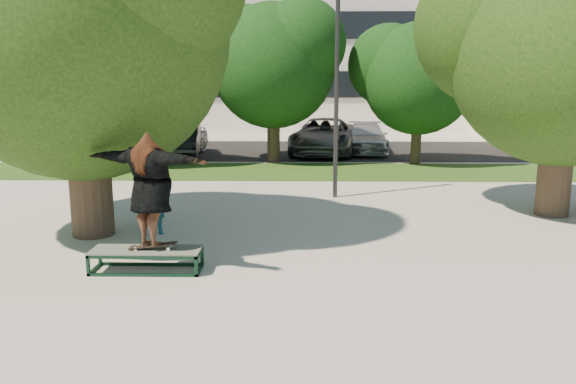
{
  "coord_description": "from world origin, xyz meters",
  "views": [
    {
      "loc": [
        0.03,
        -10.08,
        3.06
      ],
      "look_at": [
        -0.19,
        0.6,
        0.99
      ],
      "focal_mm": 35.0,
      "sensor_mm": 36.0,
      "label": 1
    }
  ],
  "objects_px": {
    "tree_right": "(562,37)",
    "bystander": "(151,191)",
    "tree_left": "(76,12)",
    "grind_box": "(147,260)",
    "car_silver_a": "(174,138)",
    "car_dark": "(181,139)",
    "lamppost": "(337,80)",
    "car_grey": "(324,136)",
    "car_silver_b": "(366,138)"
  },
  "relations": [
    {
      "from": "tree_right",
      "to": "car_silver_b",
      "type": "bearing_deg",
      "value": 103.51
    },
    {
      "from": "tree_right",
      "to": "lamppost",
      "type": "relative_size",
      "value": 1.07
    },
    {
      "from": "tree_left",
      "to": "grind_box",
      "type": "bearing_deg",
      "value": -52.43
    },
    {
      "from": "car_silver_a",
      "to": "car_dark",
      "type": "height_order",
      "value": "car_silver_a"
    },
    {
      "from": "grind_box",
      "to": "car_grey",
      "type": "relative_size",
      "value": 0.32
    },
    {
      "from": "tree_left",
      "to": "tree_right",
      "type": "relative_size",
      "value": 1.09
    },
    {
      "from": "car_grey",
      "to": "car_silver_b",
      "type": "relative_size",
      "value": 1.25
    },
    {
      "from": "grind_box",
      "to": "car_silver_a",
      "type": "xyz_separation_m",
      "value": [
        -2.86,
        15.12,
        0.57
      ]
    },
    {
      "from": "tree_left",
      "to": "bystander",
      "type": "height_order",
      "value": "tree_left"
    },
    {
      "from": "car_dark",
      "to": "car_grey",
      "type": "bearing_deg",
      "value": 2.4
    },
    {
      "from": "tree_right",
      "to": "lamppost",
      "type": "bearing_deg",
      "value": 158.72
    },
    {
      "from": "tree_right",
      "to": "car_grey",
      "type": "xyz_separation_m",
      "value": [
        -4.81,
        11.44,
        -3.31
      ]
    },
    {
      "from": "bystander",
      "to": "car_dark",
      "type": "distance_m",
      "value": 12.54
    },
    {
      "from": "tree_right",
      "to": "grind_box",
      "type": "xyz_separation_m",
      "value": [
        -8.42,
        -4.32,
        -3.9
      ]
    },
    {
      "from": "bystander",
      "to": "car_silver_b",
      "type": "height_order",
      "value": "bystander"
    },
    {
      "from": "tree_right",
      "to": "car_grey",
      "type": "distance_m",
      "value": 12.85
    },
    {
      "from": "grind_box",
      "to": "car_grey",
      "type": "distance_m",
      "value": 16.18
    },
    {
      "from": "grind_box",
      "to": "car_grey",
      "type": "height_order",
      "value": "car_grey"
    },
    {
      "from": "tree_left",
      "to": "grind_box",
      "type": "distance_m",
      "value": 5.15
    },
    {
      "from": "tree_right",
      "to": "grind_box",
      "type": "height_order",
      "value": "tree_right"
    },
    {
      "from": "lamppost",
      "to": "grind_box",
      "type": "relative_size",
      "value": 3.39
    },
    {
      "from": "lamppost",
      "to": "bystander",
      "type": "distance_m",
      "value": 6.01
    },
    {
      "from": "car_silver_b",
      "to": "tree_right",
      "type": "bearing_deg",
      "value": -72.17
    },
    {
      "from": "tree_right",
      "to": "car_dark",
      "type": "xyz_separation_m",
      "value": [
        -10.92,
        10.42,
        -3.36
      ]
    },
    {
      "from": "lamppost",
      "to": "grind_box",
      "type": "bearing_deg",
      "value": -119.31
    },
    {
      "from": "car_dark",
      "to": "car_silver_b",
      "type": "distance_m",
      "value": 8.19
    },
    {
      "from": "car_grey",
      "to": "car_silver_a",
      "type": "bearing_deg",
      "value": -165.87
    },
    {
      "from": "lamppost",
      "to": "car_dark",
      "type": "bearing_deg",
      "value": 125.22
    },
    {
      "from": "tree_right",
      "to": "bystander",
      "type": "xyz_separation_m",
      "value": [
        -8.92,
        -1.96,
        -3.19
      ]
    },
    {
      "from": "tree_left",
      "to": "car_silver_b",
      "type": "relative_size",
      "value": 1.58
    },
    {
      "from": "bystander",
      "to": "car_silver_a",
      "type": "bearing_deg",
      "value": 82.23
    },
    {
      "from": "grind_box",
      "to": "car_silver_b",
      "type": "xyz_separation_m",
      "value": [
        5.52,
        16.39,
        0.46
      ]
    },
    {
      "from": "car_silver_a",
      "to": "car_silver_b",
      "type": "relative_size",
      "value": 0.99
    },
    {
      "from": "lamppost",
      "to": "car_dark",
      "type": "height_order",
      "value": "lamppost"
    },
    {
      "from": "lamppost",
      "to": "car_silver_b",
      "type": "height_order",
      "value": "lamppost"
    },
    {
      "from": "tree_right",
      "to": "lamppost",
      "type": "xyz_separation_m",
      "value": [
        -4.92,
        1.92,
        -0.94
      ]
    },
    {
      "from": "tree_right",
      "to": "car_dark",
      "type": "bearing_deg",
      "value": 136.35
    },
    {
      "from": "bystander",
      "to": "car_silver_a",
      "type": "distance_m",
      "value": 12.98
    },
    {
      "from": "car_grey",
      "to": "car_silver_b",
      "type": "distance_m",
      "value": 2.02
    },
    {
      "from": "tree_left",
      "to": "lamppost",
      "type": "distance_m",
      "value": 6.7
    },
    {
      "from": "bystander",
      "to": "car_dark",
      "type": "xyz_separation_m",
      "value": [
        -2.0,
        12.38,
        -0.17
      ]
    },
    {
      "from": "car_grey",
      "to": "car_silver_b",
      "type": "xyz_separation_m",
      "value": [
        1.91,
        0.63,
        -0.13
      ]
    },
    {
      "from": "lamppost",
      "to": "car_silver_b",
      "type": "distance_m",
      "value": 10.66
    },
    {
      "from": "lamppost",
      "to": "car_silver_a",
      "type": "height_order",
      "value": "lamppost"
    },
    {
      "from": "tree_left",
      "to": "grind_box",
      "type": "relative_size",
      "value": 3.95
    },
    {
      "from": "grind_box",
      "to": "car_silver_a",
      "type": "height_order",
      "value": "car_silver_a"
    },
    {
      "from": "bystander",
      "to": "car_grey",
      "type": "bearing_deg",
      "value": 54.71
    },
    {
      "from": "grind_box",
      "to": "car_grey",
      "type": "bearing_deg",
      "value": 77.12
    },
    {
      "from": "car_silver_b",
      "to": "car_silver_a",
      "type": "bearing_deg",
      "value": -167.05
    },
    {
      "from": "car_silver_b",
      "to": "lamppost",
      "type": "bearing_deg",
      "value": -96.9
    }
  ]
}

